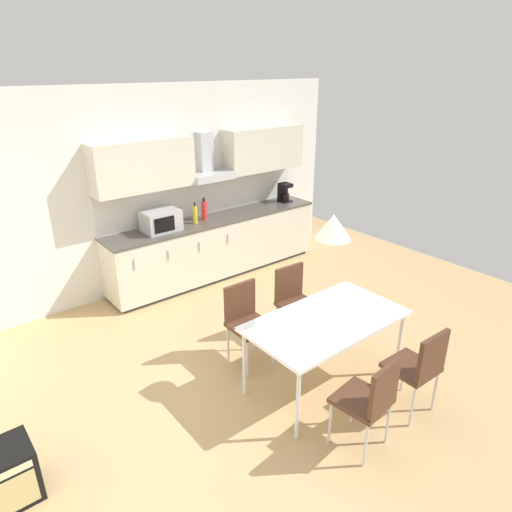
{
  "coord_description": "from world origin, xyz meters",
  "views": [
    {
      "loc": [
        -2.48,
        -2.94,
        2.95
      ],
      "look_at": [
        0.42,
        0.64,
        1.0
      ],
      "focal_mm": 32.0,
      "sensor_mm": 36.0,
      "label": 1
    }
  ],
  "objects_px": {
    "chair_near_right": "(420,364)",
    "chair_near_left": "(371,396)",
    "dining_table": "(326,323)",
    "chair_far_left": "(246,316)",
    "coffee_maker": "(284,192)",
    "chair_far_right": "(294,296)",
    "pendant_lamp": "(333,227)",
    "microwave": "(161,221)",
    "bottle_red": "(204,210)",
    "bottle_yellow": "(195,214)"
  },
  "relations": [
    {
      "from": "dining_table",
      "to": "chair_far_right",
      "type": "relative_size",
      "value": 1.75
    },
    {
      "from": "bottle_red",
      "to": "dining_table",
      "type": "bearing_deg",
      "value": -99.91
    },
    {
      "from": "microwave",
      "to": "chair_far_left",
      "type": "height_order",
      "value": "microwave"
    },
    {
      "from": "chair_far_right",
      "to": "chair_near_left",
      "type": "xyz_separation_m",
      "value": [
        -0.68,
        -1.61,
        0.0
      ]
    },
    {
      "from": "dining_table",
      "to": "chair_near_right",
      "type": "distance_m",
      "value": 0.89
    },
    {
      "from": "coffee_maker",
      "to": "chair_far_left",
      "type": "height_order",
      "value": "coffee_maker"
    },
    {
      "from": "bottle_red",
      "to": "chair_near_right",
      "type": "bearing_deg",
      "value": -92.46
    },
    {
      "from": "chair_near_right",
      "to": "bottle_yellow",
      "type": "bearing_deg",
      "value": 90.66
    },
    {
      "from": "microwave",
      "to": "bottle_red",
      "type": "distance_m",
      "value": 0.71
    },
    {
      "from": "chair_near_left",
      "to": "pendant_lamp",
      "type": "distance_m",
      "value": 1.42
    },
    {
      "from": "chair_far_left",
      "to": "chair_near_right",
      "type": "bearing_deg",
      "value": -66.98
    },
    {
      "from": "chair_far_right",
      "to": "chair_near_right",
      "type": "distance_m",
      "value": 1.61
    },
    {
      "from": "dining_table",
      "to": "chair_far_right",
      "type": "height_order",
      "value": "chair_far_right"
    },
    {
      "from": "coffee_maker",
      "to": "pendant_lamp",
      "type": "height_order",
      "value": "pendant_lamp"
    },
    {
      "from": "pendant_lamp",
      "to": "coffee_maker",
      "type": "bearing_deg",
      "value": 54.58
    },
    {
      "from": "chair_far_right",
      "to": "chair_near_right",
      "type": "xyz_separation_m",
      "value": [
        -0.01,
        -1.61,
        0.0
      ]
    },
    {
      "from": "chair_near_right",
      "to": "chair_near_left",
      "type": "distance_m",
      "value": 0.67
    },
    {
      "from": "bottle_red",
      "to": "chair_far_left",
      "type": "distance_m",
      "value": 2.27
    },
    {
      "from": "coffee_maker",
      "to": "bottle_yellow",
      "type": "height_order",
      "value": "bottle_yellow"
    },
    {
      "from": "dining_table",
      "to": "chair_far_left",
      "type": "relative_size",
      "value": 1.75
    },
    {
      "from": "chair_near_left",
      "to": "bottle_yellow",
      "type": "bearing_deg",
      "value": 79.97
    },
    {
      "from": "coffee_maker",
      "to": "chair_far_left",
      "type": "bearing_deg",
      "value": -139.31
    },
    {
      "from": "chair_far_right",
      "to": "chair_near_left",
      "type": "distance_m",
      "value": 1.75
    },
    {
      "from": "bottle_yellow",
      "to": "chair_far_right",
      "type": "height_order",
      "value": "bottle_yellow"
    },
    {
      "from": "chair_far_left",
      "to": "chair_near_left",
      "type": "distance_m",
      "value": 1.61
    },
    {
      "from": "coffee_maker",
      "to": "dining_table",
      "type": "bearing_deg",
      "value": -125.42
    },
    {
      "from": "dining_table",
      "to": "chair_far_right",
      "type": "bearing_deg",
      "value": 66.58
    },
    {
      "from": "pendant_lamp",
      "to": "chair_far_right",
      "type": "bearing_deg",
      "value": 66.58
    },
    {
      "from": "bottle_yellow",
      "to": "coffee_maker",
      "type": "bearing_deg",
      "value": 1.6
    },
    {
      "from": "coffee_maker",
      "to": "pendant_lamp",
      "type": "relative_size",
      "value": 0.94
    },
    {
      "from": "coffee_maker",
      "to": "dining_table",
      "type": "height_order",
      "value": "coffee_maker"
    },
    {
      "from": "coffee_maker",
      "to": "chair_far_left",
      "type": "distance_m",
      "value": 3.14
    },
    {
      "from": "dining_table",
      "to": "chair_near_right",
      "type": "xyz_separation_m",
      "value": [
        0.34,
        -0.8,
        -0.16
      ]
    },
    {
      "from": "chair_far_right",
      "to": "bottle_red",
      "type": "bearing_deg",
      "value": 85.81
    },
    {
      "from": "microwave",
      "to": "chair_far_left",
      "type": "bearing_deg",
      "value": -93.67
    },
    {
      "from": "chair_near_right",
      "to": "dining_table",
      "type": "bearing_deg",
      "value": 112.98
    },
    {
      "from": "chair_near_right",
      "to": "chair_near_left",
      "type": "bearing_deg",
      "value": 179.96
    },
    {
      "from": "chair_far_left",
      "to": "dining_table",
      "type": "bearing_deg",
      "value": -66.93
    },
    {
      "from": "bottle_yellow",
      "to": "pendant_lamp",
      "type": "bearing_deg",
      "value": -96.15
    },
    {
      "from": "coffee_maker",
      "to": "chair_near_left",
      "type": "height_order",
      "value": "coffee_maker"
    },
    {
      "from": "coffee_maker",
      "to": "chair_far_left",
      "type": "relative_size",
      "value": 0.34
    },
    {
      "from": "bottle_red",
      "to": "bottle_yellow",
      "type": "xyz_separation_m",
      "value": [
        -0.2,
        -0.07,
        -0.01
      ]
    },
    {
      "from": "chair_far_left",
      "to": "chair_far_right",
      "type": "height_order",
      "value": "same"
    },
    {
      "from": "coffee_maker",
      "to": "chair_near_right",
      "type": "relative_size",
      "value": 0.34
    },
    {
      "from": "bottle_yellow",
      "to": "chair_near_left",
      "type": "height_order",
      "value": "bottle_yellow"
    },
    {
      "from": "dining_table",
      "to": "chair_far_left",
      "type": "distance_m",
      "value": 0.89
    },
    {
      "from": "chair_near_right",
      "to": "pendant_lamp",
      "type": "xyz_separation_m",
      "value": [
        -0.34,
        0.8,
        1.12
      ]
    },
    {
      "from": "coffee_maker",
      "to": "chair_far_right",
      "type": "bearing_deg",
      "value": -129.41
    },
    {
      "from": "bottle_red",
      "to": "chair_near_left",
      "type": "xyz_separation_m",
      "value": [
        -0.83,
        -3.65,
        -0.49
      ]
    },
    {
      "from": "chair_near_left",
      "to": "microwave",
      "type": "bearing_deg",
      "value": 88.1
    }
  ]
}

